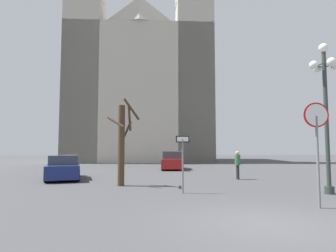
{
  "coord_description": "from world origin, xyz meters",
  "views": [
    {
      "loc": [
        -3.0,
        -6.68,
        1.83
      ],
      "look_at": [
        -0.99,
        16.29,
        3.57
      ],
      "focal_mm": 30.31,
      "sensor_mm": 36.0,
      "label": 1
    }
  ],
  "objects_px": {
    "one_way_arrow_sign": "(183,157)",
    "parked_car_far_navy": "(64,168)",
    "bare_tree": "(122,142)",
    "pedestrian_walking": "(238,162)",
    "street_lamp": "(325,95)",
    "parked_car_near_red": "(172,161)",
    "stop_sign": "(317,134)",
    "cathedral": "(141,74)"
  },
  "relations": [
    {
      "from": "street_lamp",
      "to": "parked_car_near_red",
      "type": "height_order",
      "value": "street_lamp"
    },
    {
      "from": "street_lamp",
      "to": "cathedral",
      "type": "bearing_deg",
      "value": 105.71
    },
    {
      "from": "parked_car_near_red",
      "to": "bare_tree",
      "type": "bearing_deg",
      "value": -108.91
    },
    {
      "from": "parked_car_far_navy",
      "to": "pedestrian_walking",
      "type": "xyz_separation_m",
      "value": [
        10.02,
        -1.02,
        0.32
      ]
    },
    {
      "from": "bare_tree",
      "to": "pedestrian_walking",
      "type": "distance_m",
      "value": 6.9
    },
    {
      "from": "one_way_arrow_sign",
      "to": "bare_tree",
      "type": "relative_size",
      "value": 0.56
    },
    {
      "from": "cathedral",
      "to": "bare_tree",
      "type": "relative_size",
      "value": 9.45
    },
    {
      "from": "one_way_arrow_sign",
      "to": "street_lamp",
      "type": "relative_size",
      "value": 0.38
    },
    {
      "from": "parked_car_far_navy",
      "to": "stop_sign",
      "type": "bearing_deg",
      "value": -41.43
    },
    {
      "from": "street_lamp",
      "to": "pedestrian_walking",
      "type": "xyz_separation_m",
      "value": [
        -1.89,
        5.29,
        -2.96
      ]
    },
    {
      "from": "one_way_arrow_sign",
      "to": "bare_tree",
      "type": "bearing_deg",
      "value": 137.11
    },
    {
      "from": "parked_car_near_red",
      "to": "parked_car_far_navy",
      "type": "xyz_separation_m",
      "value": [
        -7.01,
        -6.82,
        -0.04
      ]
    },
    {
      "from": "street_lamp",
      "to": "parked_car_far_navy",
      "type": "relative_size",
      "value": 1.36
    },
    {
      "from": "cathedral",
      "to": "parked_car_far_navy",
      "type": "bearing_deg",
      "value": -101.47
    },
    {
      "from": "parked_car_near_red",
      "to": "pedestrian_walking",
      "type": "relative_size",
      "value": 2.59
    },
    {
      "from": "stop_sign",
      "to": "one_way_arrow_sign",
      "type": "xyz_separation_m",
      "value": [
        -3.73,
        3.11,
        -0.82
      ]
    },
    {
      "from": "bare_tree",
      "to": "pedestrian_walking",
      "type": "xyz_separation_m",
      "value": [
        6.45,
        2.19,
        -1.13
      ]
    },
    {
      "from": "cathedral",
      "to": "stop_sign",
      "type": "xyz_separation_m",
      "value": [
        5.66,
        -29.68,
        -9.49
      ]
    },
    {
      "from": "one_way_arrow_sign",
      "to": "pedestrian_walking",
      "type": "distance_m",
      "value": 6.02
    },
    {
      "from": "street_lamp",
      "to": "parked_car_near_red",
      "type": "bearing_deg",
      "value": 110.48
    },
    {
      "from": "cathedral",
      "to": "bare_tree",
      "type": "bearing_deg",
      "value": -91.6
    },
    {
      "from": "cathedral",
      "to": "bare_tree",
      "type": "xyz_separation_m",
      "value": [
        -0.68,
        -24.15,
        -9.63
      ]
    },
    {
      "from": "cathedral",
      "to": "parked_car_near_red",
      "type": "xyz_separation_m",
      "value": [
        2.76,
        -14.12,
        -11.04
      ]
    },
    {
      "from": "bare_tree",
      "to": "parked_car_far_navy",
      "type": "bearing_deg",
      "value": 138.03
    },
    {
      "from": "stop_sign",
      "to": "parked_car_near_red",
      "type": "relative_size",
      "value": 0.77
    },
    {
      "from": "pedestrian_walking",
      "to": "street_lamp",
      "type": "bearing_deg",
      "value": -70.29
    },
    {
      "from": "street_lamp",
      "to": "parked_car_far_navy",
      "type": "distance_m",
      "value": 13.87
    },
    {
      "from": "stop_sign",
      "to": "pedestrian_walking",
      "type": "xyz_separation_m",
      "value": [
        0.11,
        7.73,
        -1.27
      ]
    },
    {
      "from": "cathedral",
      "to": "street_lamp",
      "type": "distance_m",
      "value": 29.36
    },
    {
      "from": "stop_sign",
      "to": "parked_car_near_red",
      "type": "height_order",
      "value": "stop_sign"
    },
    {
      "from": "parked_car_near_red",
      "to": "pedestrian_walking",
      "type": "distance_m",
      "value": 8.4
    },
    {
      "from": "cathedral",
      "to": "street_lamp",
      "type": "bearing_deg",
      "value": -74.29
    },
    {
      "from": "street_lamp",
      "to": "parked_car_far_navy",
      "type": "height_order",
      "value": "street_lamp"
    },
    {
      "from": "bare_tree",
      "to": "pedestrian_walking",
      "type": "bearing_deg",
      "value": 18.79
    },
    {
      "from": "cathedral",
      "to": "street_lamp",
      "type": "relative_size",
      "value": 6.4
    },
    {
      "from": "stop_sign",
      "to": "street_lamp",
      "type": "relative_size",
      "value": 0.53
    },
    {
      "from": "stop_sign",
      "to": "one_way_arrow_sign",
      "type": "relative_size",
      "value": 1.4
    },
    {
      "from": "stop_sign",
      "to": "parked_car_far_navy",
      "type": "height_order",
      "value": "stop_sign"
    },
    {
      "from": "one_way_arrow_sign",
      "to": "parked_car_far_navy",
      "type": "bearing_deg",
      "value": 137.64
    },
    {
      "from": "stop_sign",
      "to": "parked_car_near_red",
      "type": "bearing_deg",
      "value": 100.56
    },
    {
      "from": "one_way_arrow_sign",
      "to": "parked_car_far_navy",
      "type": "distance_m",
      "value": 8.4
    },
    {
      "from": "parked_car_far_navy",
      "to": "pedestrian_walking",
      "type": "relative_size",
      "value": 2.75
    }
  ]
}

